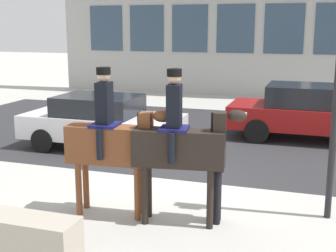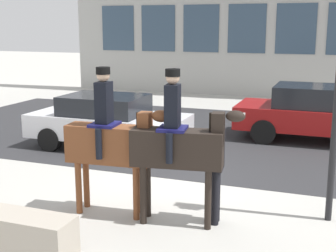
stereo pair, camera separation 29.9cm
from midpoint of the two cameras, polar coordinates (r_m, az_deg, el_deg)
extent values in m
plane|color=#B2AFA8|center=(9.65, -0.62, -7.52)|extent=(80.00, 80.00, 0.00)
cube|color=#2D2D30|center=(14.04, 5.67, -1.23)|extent=(19.53, 8.50, 0.01)
cube|color=#33475B|center=(23.84, -7.92, 11.72)|extent=(1.72, 0.02, 2.17)
cube|color=#33475B|center=(22.98, -3.00, 11.80)|extent=(1.72, 0.02, 2.17)
cube|color=#33475B|center=(22.29, 2.27, 11.79)|extent=(1.72, 0.02, 2.17)
cube|color=#33475B|center=(21.79, 7.82, 11.68)|extent=(1.72, 0.02, 2.17)
cube|color=#33475B|center=(21.50, 13.57, 11.45)|extent=(1.72, 0.02, 2.17)
cube|color=#33475B|center=(21.42, 19.40, 11.10)|extent=(1.72, 0.02, 2.17)
cube|color=brown|center=(8.08, -8.19, -2.27)|extent=(1.51, 0.56, 0.65)
cylinder|color=brown|center=(8.28, -4.16, -7.53)|extent=(0.11, 0.11, 0.93)
cylinder|color=brown|center=(8.01, -4.83, -8.25)|extent=(0.11, 0.11, 0.93)
cylinder|color=brown|center=(8.65, -10.97, -6.86)|extent=(0.11, 0.11, 0.93)
cylinder|color=brown|center=(8.38, -11.83, -7.51)|extent=(0.11, 0.11, 0.93)
cube|color=brown|center=(7.79, -3.80, -0.12)|extent=(0.22, 0.26, 0.49)
cube|color=black|center=(7.82, -4.64, 0.06)|extent=(0.05, 0.08, 0.44)
ellipsoid|color=brown|center=(7.67, -1.79, 1.20)|extent=(0.35, 0.23, 0.20)
cube|color=silver|center=(7.64, -1.07, 1.31)|extent=(0.12, 0.06, 0.08)
cylinder|color=black|center=(8.42, -13.12, -2.63)|extent=(0.09, 0.09, 0.55)
cube|color=#14144C|center=(8.03, -8.75, 0.14)|extent=(0.48, 0.52, 0.05)
cube|color=black|center=(7.96, -8.84, 2.81)|extent=(0.25, 0.34, 0.70)
sphere|color=#D1A889|center=(7.90, -8.95, 6.10)|extent=(0.22, 0.22, 0.22)
cylinder|color=black|center=(7.89, -8.97, 6.66)|extent=(0.24, 0.24, 0.12)
cylinder|color=black|center=(8.34, -8.00, -1.35)|extent=(0.11, 0.11, 0.52)
cylinder|color=black|center=(7.85, -9.42, -2.25)|extent=(0.11, 0.11, 0.52)
cube|color=black|center=(7.63, 0.19, -2.70)|extent=(1.55, 0.66, 0.60)
cylinder|color=black|center=(7.95, 4.25, -8.15)|extent=(0.11, 0.11, 0.99)
cylinder|color=black|center=(7.67, 4.02, -8.94)|extent=(0.11, 0.11, 0.99)
cylinder|color=black|center=(8.12, -3.43, -7.70)|extent=(0.11, 0.11, 0.99)
cylinder|color=black|center=(7.84, -3.95, -8.46)|extent=(0.11, 0.11, 0.99)
cube|color=black|center=(7.47, 5.19, -0.30)|extent=(0.23, 0.27, 0.52)
cube|color=black|center=(7.47, 4.28, -0.12)|extent=(0.05, 0.08, 0.47)
ellipsoid|color=black|center=(7.41, 7.30, 1.25)|extent=(0.33, 0.24, 0.19)
cube|color=silver|center=(7.40, 8.02, 1.37)|extent=(0.12, 0.07, 0.07)
cylinder|color=black|center=(7.82, -5.54, -3.17)|extent=(0.09, 0.09, 0.55)
cube|color=#14144C|center=(7.57, -0.37, -0.31)|extent=(0.52, 0.54, 0.05)
cube|color=black|center=(7.49, -0.38, 2.48)|extent=(0.27, 0.35, 0.69)
sphere|color=#D1A889|center=(7.43, -0.38, 5.93)|extent=(0.22, 0.22, 0.22)
cylinder|color=black|center=(7.42, -0.38, 6.53)|extent=(0.24, 0.24, 0.12)
cylinder|color=black|center=(7.89, -0.03, -1.75)|extent=(0.11, 0.11, 0.48)
cylinder|color=black|center=(7.37, -0.74, -2.75)|extent=(0.11, 0.11, 0.48)
cylinder|color=black|center=(7.85, 4.87, -8.64)|extent=(0.13, 0.13, 0.94)
cylinder|color=black|center=(8.00, 4.99, -8.24)|extent=(0.13, 0.13, 0.94)
cube|color=black|center=(7.68, 5.04, -2.83)|extent=(0.27, 0.42, 0.67)
sphere|color=#D1A889|center=(7.58, 5.10, 0.34)|extent=(0.20, 0.20, 0.20)
cube|color=black|center=(7.49, 2.83, -1.72)|extent=(0.56, 0.16, 0.09)
cone|color=orange|center=(7.55, 0.22, -1.60)|extent=(0.18, 0.07, 0.04)
cube|color=silver|center=(12.60, -8.64, 0.00)|extent=(4.24, 1.78, 0.61)
cube|color=black|center=(12.54, -9.16, 2.53)|extent=(2.12, 1.57, 0.50)
cylinder|color=black|center=(11.40, -4.54, -2.78)|extent=(0.63, 0.21, 0.63)
cylinder|color=black|center=(12.88, -1.72, -0.99)|extent=(0.63, 0.21, 0.63)
cylinder|color=black|center=(12.63, -15.61, -1.71)|extent=(0.63, 0.21, 0.63)
cylinder|color=black|center=(13.98, -11.90, -0.19)|extent=(0.63, 0.21, 0.63)
cube|color=maroon|center=(13.99, 16.64, 1.05)|extent=(4.70, 1.94, 0.64)
cube|color=black|center=(13.90, 16.31, 3.58)|extent=(2.35, 1.70, 0.59)
cylinder|color=black|center=(13.30, 10.15, -0.60)|extent=(0.69, 0.23, 0.69)
cylinder|color=black|center=(15.03, 11.14, 0.84)|extent=(0.69, 0.23, 0.69)
cylinder|color=black|center=(8.12, 18.75, 1.90)|extent=(0.11, 0.11, 3.79)
camera|label=1|loc=(0.15, -91.03, -0.22)|focal=50.00mm
camera|label=2|loc=(0.15, 88.97, 0.22)|focal=50.00mm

